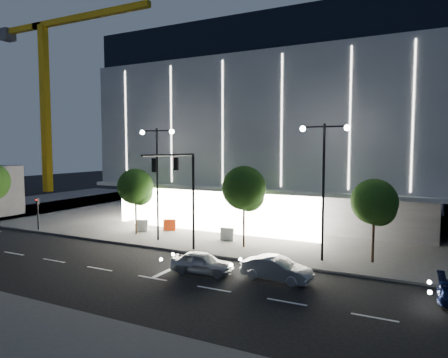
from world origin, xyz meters
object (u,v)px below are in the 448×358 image
tower_crane (49,70)px  barrier_a (170,225)px  street_lamp_east (324,171)px  tree_mid (244,191)px  car_lead (202,263)px  ped_signal_far (38,210)px  barrier_b (142,225)px  tree_left (136,189)px  tree_right (375,204)px  car_second (277,269)px  street_lamp_west (157,167)px  barrier_d (227,234)px  traffic_mast (182,183)px

tower_crane → barrier_a: bearing=-26.8°
street_lamp_east → tower_crane: (-50.92, 22.00, 14.55)m
tree_mid → barrier_a: tree_mid is taller
car_lead → ped_signal_far: bearing=71.8°
barrier_b → ped_signal_far: bearing=-178.0°
tree_left → street_lamp_east: bearing=-3.7°
tree_right → car_second: size_ratio=1.38×
street_lamp_east → car_second: (-1.50, -4.67, -5.30)m
tree_mid → tower_crane: bearing=155.0°
tower_crane → tree_right: size_ratio=5.81×
street_lamp_east → tree_left: street_lamp_east is taller
car_second → street_lamp_west: bearing=72.5°
car_lead → barrier_d: 8.08m
barrier_b → street_lamp_east: bearing=-28.3°
barrier_a → car_second: bearing=-56.2°
street_lamp_east → barrier_a: bearing=166.4°
tree_mid → barrier_d: size_ratio=5.59×
traffic_mast → ped_signal_far: traffic_mast is taller
car_lead → barrier_a: 12.23m
barrier_b → car_second: bearing=-45.5°
street_lamp_west → barrier_a: 6.45m
street_lamp_east → car_lead: bearing=-137.0°
tree_left → tree_mid: size_ratio=0.93×
tree_right → barrier_b: size_ratio=5.01×
ped_signal_far → tree_mid: 19.35m
traffic_mast → tree_left: 7.95m
ped_signal_far → barrier_d: size_ratio=2.73×
barrier_a → barrier_b: size_ratio=1.00×
car_second → barrier_d: (-6.50, 6.99, -0.01)m
traffic_mast → tree_left: traffic_mast is taller
street_lamp_west → street_lamp_east: bearing=0.0°
car_lead → car_second: (4.37, 0.80, 0.01)m
car_second → tree_right: bearing=-33.9°
tree_mid → street_lamp_west: bearing=-171.7°
tree_right → car_lead: (-8.90, -6.49, -3.24)m
tree_left → barrier_d: 8.76m
ped_signal_far → barrier_a: (10.76, 4.95, -1.24)m
car_lead → barrier_a: (-8.37, 8.92, 0.00)m
street_lamp_east → barrier_d: bearing=163.8°
tree_right → car_lead: size_ratio=1.45×
tree_mid → ped_signal_far: bearing=-172.4°
tree_left → car_second: tree_left is taller
tree_left → barrier_d: (7.97, 1.30, -3.38)m
car_lead → car_second: size_ratio=0.95×
street_lamp_east → barrier_a: size_ratio=8.18×
barrier_b → tower_crane: bearing=129.4°
tree_mid → barrier_a: bearing=163.7°
street_lamp_east → ped_signal_far: (-25.00, -1.50, -4.07)m
car_second → barrier_d: car_second is taller
car_second → street_lamp_east: bearing=-13.2°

